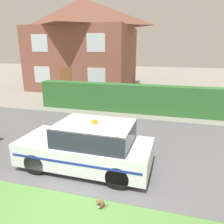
% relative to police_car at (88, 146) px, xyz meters
% --- Properties ---
extents(ground_plane, '(80.00, 80.00, 0.00)m').
position_rel_police_car_xyz_m(ground_plane, '(0.35, -1.98, -0.71)').
color(ground_plane, gray).
extents(road_strip, '(28.00, 6.47, 0.01)m').
position_rel_police_car_xyz_m(road_strip, '(0.35, 1.92, -0.71)').
color(road_strip, '#5B5B60').
rests_on(road_strip, ground).
extents(garden_hedge, '(10.51, 0.73, 1.58)m').
position_rel_police_car_xyz_m(garden_hedge, '(-0.10, 6.34, 0.08)').
color(garden_hedge, '#2D662D').
rests_on(garden_hedge, ground).
extents(police_car, '(3.99, 1.78, 1.54)m').
position_rel_police_car_xyz_m(police_car, '(0.00, 0.00, 0.00)').
color(police_car, black).
rests_on(police_car, road_strip).
extents(cat, '(0.24, 0.25, 0.26)m').
position_rel_police_car_xyz_m(cat, '(0.92, -1.59, -0.61)').
color(cat, brown).
rests_on(cat, ground).
extents(house_left, '(8.82, 6.64, 7.55)m').
position_rel_police_car_xyz_m(house_left, '(-5.54, 13.10, 3.14)').
color(house_left, brown).
rests_on(house_left, ground).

